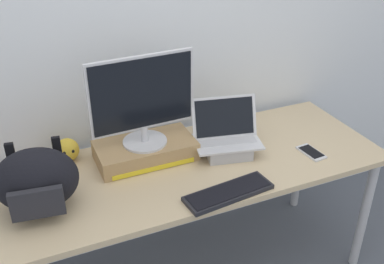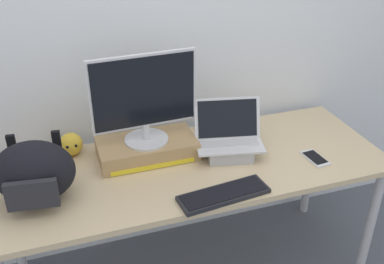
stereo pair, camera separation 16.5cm
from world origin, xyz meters
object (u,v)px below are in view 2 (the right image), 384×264
at_px(open_laptop, 229,144).
at_px(cell_phone, 315,158).
at_px(external_keyboard, 224,194).
at_px(messenger_backpack, 34,172).
at_px(toner_box_yellow, 147,148).
at_px(desktop_monitor, 144,98).
at_px(plush_toy, 71,144).
at_px(coffee_mug, 31,164).

relative_size(open_laptop, cell_phone, 2.30).
relative_size(external_keyboard, messenger_backpack, 1.14).
height_order(external_keyboard, messenger_backpack, messenger_backpack).
xyz_separation_m(toner_box_yellow, cell_phone, (0.79, -0.29, -0.04)).
bearing_deg(desktop_monitor, cell_phone, -22.78).
bearing_deg(plush_toy, messenger_backpack, -117.54).
bearing_deg(coffee_mug, cell_phone, -13.67).
height_order(messenger_backpack, cell_phone, messenger_backpack).
height_order(external_keyboard, cell_phone, external_keyboard).
relative_size(toner_box_yellow, open_laptop, 1.31).
xyz_separation_m(messenger_backpack, plush_toy, (0.17, 0.33, -0.08)).
height_order(desktop_monitor, external_keyboard, desktop_monitor).
distance_m(desktop_monitor, cell_phone, 0.90).
bearing_deg(coffee_mug, plush_toy, 29.50).
distance_m(toner_box_yellow, plush_toy, 0.38).
relative_size(toner_box_yellow, messenger_backpack, 1.31).
distance_m(external_keyboard, coffee_mug, 0.92).
bearing_deg(open_laptop, plush_toy, 173.84).
bearing_deg(toner_box_yellow, coffee_mug, 176.74).
bearing_deg(coffee_mug, external_keyboard, -30.25).
relative_size(coffee_mug, cell_phone, 0.76).
distance_m(coffee_mug, cell_phone, 1.38).
bearing_deg(messenger_backpack, open_laptop, 12.72).
xyz_separation_m(open_laptop, external_keyboard, (-0.16, -0.32, -0.05)).
height_order(toner_box_yellow, open_laptop, open_laptop).
distance_m(desktop_monitor, open_laptop, 0.49).
bearing_deg(cell_phone, desktop_monitor, 154.62).
bearing_deg(toner_box_yellow, external_keyboard, -60.83).
bearing_deg(desktop_monitor, toner_box_yellow, 90.91).
relative_size(cell_phone, plush_toy, 1.38).
xyz_separation_m(messenger_backpack, coffee_mug, (-0.02, 0.22, -0.09)).
bearing_deg(messenger_backpack, toner_box_yellow, 27.46).
bearing_deg(toner_box_yellow, cell_phone, -20.48).
height_order(toner_box_yellow, coffee_mug, coffee_mug).
xyz_separation_m(messenger_backpack, cell_phone, (1.32, -0.10, -0.14)).
bearing_deg(external_keyboard, toner_box_yellow, 113.31).
bearing_deg(plush_toy, toner_box_yellow, -21.64).
distance_m(desktop_monitor, external_keyboard, 0.58).
height_order(coffee_mug, cell_phone, coffee_mug).
distance_m(desktop_monitor, plush_toy, 0.47).
bearing_deg(cell_phone, open_laptop, 149.70).
height_order(messenger_backpack, plush_toy, messenger_backpack).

